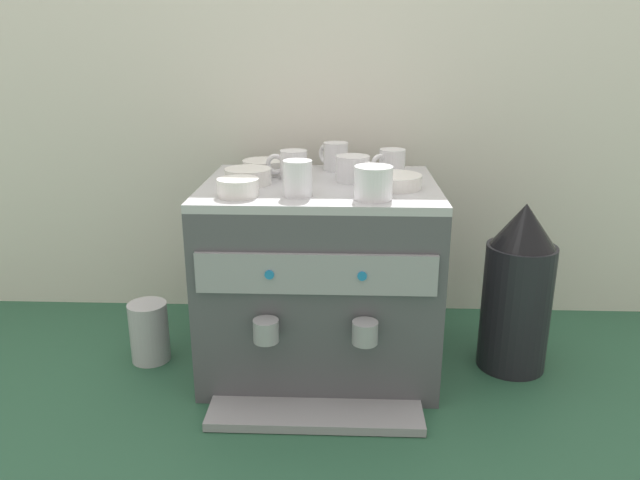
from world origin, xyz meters
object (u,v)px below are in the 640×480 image
at_px(ceramic_cup_4, 391,162).
at_px(ceramic_bowl_3, 264,167).
at_px(ceramic_bowl_2, 238,188).
at_px(ceramic_cup_2, 335,156).
at_px(coffee_grinder, 518,290).
at_px(ceramic_cup_0, 298,178).
at_px(espresso_machine, 320,276).
at_px(ceramic_cup_1, 292,165).
at_px(milk_pitcher, 149,332).
at_px(ceramic_cup_3, 354,169).
at_px(ceramic_bowl_0, 248,177).
at_px(ceramic_cup_5, 373,182).
at_px(ceramic_bowl_1, 394,182).

distance_m(ceramic_cup_4, ceramic_bowl_3, 0.33).
bearing_deg(ceramic_bowl_2, ceramic_cup_2, 55.07).
xyz_separation_m(ceramic_cup_2, coffee_grinder, (0.46, -0.17, -0.30)).
height_order(ceramic_cup_0, ceramic_cup_4, ceramic_cup_0).
height_order(espresso_machine, ceramic_cup_2, ceramic_cup_2).
relative_size(ceramic_cup_0, ceramic_cup_1, 1.00).
bearing_deg(ceramic_cup_0, milk_pitcher, 165.34).
distance_m(ceramic_bowl_3, coffee_grinder, 0.71).
bearing_deg(ceramic_cup_1, ceramic_cup_4, 16.09).
bearing_deg(ceramic_cup_3, milk_pitcher, -175.52).
xyz_separation_m(espresso_machine, ceramic_cup_2, (0.03, 0.16, 0.28)).
distance_m(ceramic_bowl_3, milk_pitcher, 0.52).
relative_size(ceramic_bowl_0, ceramic_bowl_3, 1.03).
bearing_deg(ceramic_cup_3, coffee_grinder, -4.77).
bearing_deg(ceramic_cup_5, ceramic_cup_4, 77.52).
height_order(ceramic_bowl_0, milk_pitcher, ceramic_bowl_0).
xyz_separation_m(ceramic_cup_4, coffee_grinder, (0.32, -0.13, -0.30)).
bearing_deg(ceramic_bowl_1, ceramic_bowl_0, 175.32).
height_order(ceramic_cup_5, coffee_grinder, ceramic_cup_5).
height_order(espresso_machine, ceramic_cup_0, ceramic_cup_0).
distance_m(espresso_machine, ceramic_cup_0, 0.31).
relative_size(ceramic_cup_4, coffee_grinder, 0.21).
relative_size(ceramic_cup_1, ceramic_bowl_2, 1.14).
distance_m(ceramic_bowl_1, coffee_grinder, 0.43).
distance_m(ceramic_cup_0, ceramic_cup_4, 0.33).
height_order(ceramic_cup_5, ceramic_bowl_3, ceramic_cup_5).
height_order(ceramic_cup_1, milk_pitcher, ceramic_cup_1).
distance_m(ceramic_cup_5, ceramic_bowl_2, 0.29).
bearing_deg(ceramic_cup_1, ceramic_cup_3, -9.05).
distance_m(ceramic_cup_3, ceramic_bowl_3, 0.25).
height_order(ceramic_cup_0, ceramic_cup_2, ceramic_cup_0).
height_order(ceramic_cup_2, ceramic_cup_4, ceramic_cup_2).
height_order(ceramic_cup_1, ceramic_bowl_3, ceramic_cup_1).
distance_m(ceramic_cup_1, ceramic_bowl_2, 0.21).
xyz_separation_m(espresso_machine, ceramic_cup_0, (-0.04, -0.12, 0.28)).
relative_size(ceramic_cup_3, ceramic_bowl_0, 0.91).
xyz_separation_m(ceramic_cup_0, ceramic_cup_3, (0.12, 0.15, -0.01)).
height_order(ceramic_cup_1, ceramic_cup_2, ceramic_cup_2).
relative_size(ceramic_bowl_1, coffee_grinder, 0.29).
distance_m(espresso_machine, ceramic_bowl_0, 0.31).
height_order(espresso_machine, milk_pitcher, espresso_machine).
relative_size(ceramic_cup_5, milk_pitcher, 0.76).
height_order(ceramic_cup_1, ceramic_bowl_1, ceramic_cup_1).
xyz_separation_m(ceramic_cup_2, ceramic_cup_5, (0.09, -0.31, -0.00)).
height_order(ceramic_bowl_2, coffee_grinder, ceramic_bowl_2).
distance_m(ceramic_cup_5, ceramic_bowl_3, 0.37).
bearing_deg(ceramic_bowl_3, ceramic_cup_5, -43.90).
bearing_deg(ceramic_cup_2, espresso_machine, -101.30).
relative_size(ceramic_cup_3, ceramic_cup_4, 1.10).
relative_size(ceramic_cup_4, ceramic_cup_5, 0.76).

